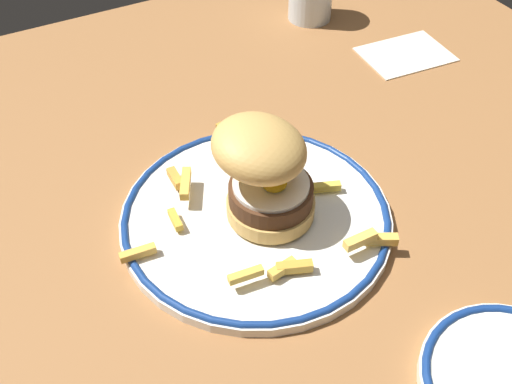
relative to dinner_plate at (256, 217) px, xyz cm
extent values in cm
cube|color=#8F5E35|center=(-1.60, 1.39, -2.84)|extent=(123.39, 104.53, 4.00)
cylinder|color=white|center=(0.00, 0.00, -0.24)|extent=(29.47, 29.47, 1.20)
torus|color=navy|center=(0.00, 0.00, 0.36)|extent=(29.07, 29.07, 0.80)
cylinder|color=tan|center=(1.38, -0.72, 1.66)|extent=(9.47, 9.47, 1.80)
cylinder|color=#442817|center=(1.38, -0.72, 3.59)|extent=(8.93, 8.93, 2.05)
cylinder|color=white|center=(1.38, -0.72, 4.86)|extent=(8.03, 8.03, 0.50)
ellipsoid|color=yellow|center=(1.43, -1.30, 5.53)|extent=(2.60, 2.60, 1.40)
ellipsoid|color=tan|center=(0.47, 0.19, 9.45)|extent=(14.00, 13.79, 6.60)
cube|color=gold|center=(-1.20, -8.41, 1.23)|extent=(3.25, 1.44, 0.94)
cube|color=gold|center=(-8.24, 2.71, 1.17)|extent=(1.00, 2.91, 0.81)
cube|color=gold|center=(2.76, 11.46, 1.25)|extent=(3.70, 1.52, 0.97)
cube|color=gold|center=(-5.40, 6.27, 2.22)|extent=(2.94, 4.38, 0.97)
cube|color=gold|center=(3.86, 9.56, 2.16)|extent=(1.54, 4.31, 0.93)
cube|color=gold|center=(3.30, 11.45, 1.19)|extent=(2.89, 2.05, 0.86)
cube|color=gold|center=(8.16, -0.52, 1.19)|extent=(4.10, 2.24, 0.86)
cube|color=gold|center=(-5.38, -7.91, 1.98)|extent=(3.59, 1.15, 0.81)
cube|color=gold|center=(3.11, 13.34, 1.15)|extent=(1.38, 3.65, 0.77)
cube|color=gold|center=(-0.46, -8.81, 1.25)|extent=(3.73, 2.21, 0.98)
cube|color=#C78A33|center=(-5.74, 8.58, 1.26)|extent=(1.08, 3.02, 0.99)
cube|color=gold|center=(5.01, 5.24, 1.25)|extent=(3.08, 3.65, 0.97)
cube|color=gold|center=(9.19, -9.94, 1.26)|extent=(3.47, 2.50, 1.00)
cube|color=gold|center=(-13.34, 0.26, 1.19)|extent=(3.76, 1.17, 0.86)
cube|color=gold|center=(2.30, 8.80, 2.83)|extent=(2.80, 3.59, 0.83)
cube|color=#E8B84D|center=(6.67, -9.63, 2.24)|extent=(3.63, 1.02, 0.99)
cube|color=silver|center=(35.80, 19.39, -0.64)|extent=(13.43, 10.29, 0.40)
camera|label=1|loc=(-21.99, -40.74, 48.82)|focal=43.43mm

